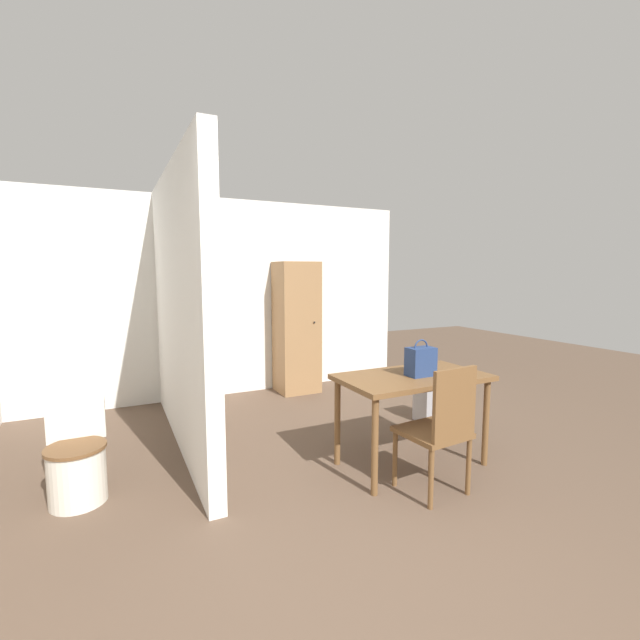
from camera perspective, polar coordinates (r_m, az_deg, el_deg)
The scene contains 9 objects.
ground_plane at distance 2.37m, azimuth 12.39°, elevation -35.78°, with size 16.00×16.00×0.00m, color brown.
wall_back at distance 5.59m, azimuth -14.62°, elevation 2.78°, with size 5.42×0.12×2.50m.
partition_wall at distance 4.07m, azimuth -18.26°, elevation 1.35°, with size 0.12×2.79×2.50m.
dining_table at distance 3.59m, azimuth 12.21°, elevation -8.55°, with size 1.20×0.67×0.76m.
wooden_chair at distance 3.21m, azimuth 15.75°, elevation -13.48°, with size 0.46×0.46×0.95m.
toilet at distance 3.58m, azimuth -29.66°, elevation -15.83°, with size 0.39×0.54×0.66m.
handbag at distance 3.53m, azimuth 13.28°, elevation -5.38°, with size 0.22×0.14×0.30m.
wooden_cabinet at distance 5.65m, azimuth -3.15°, elevation -0.98°, with size 0.52×0.50×1.72m.
space_heater at distance 4.81m, azimuth 14.53°, elevation -10.52°, with size 0.30×0.23×0.40m.
Camera 1 is at (-1.13, -1.35, 1.59)m, focal length 24.00 mm.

